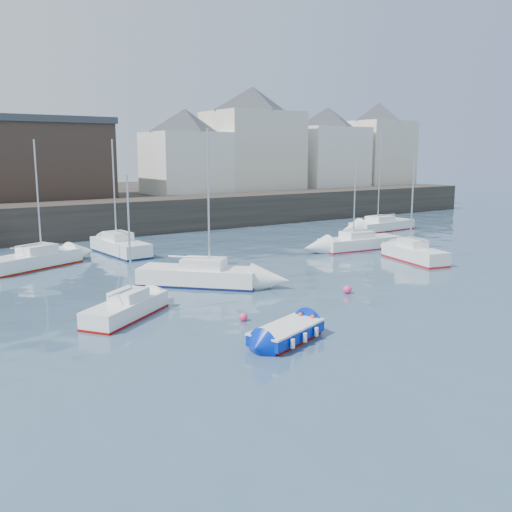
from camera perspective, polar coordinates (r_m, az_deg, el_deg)
water at (r=23.55m, az=16.85°, el=-7.94°), size 220.00×220.00×0.00m
quay_wall at (r=52.25m, az=-14.39°, el=3.74°), size 90.00×5.00×3.00m
land_strip at (r=69.38m, az=-19.52°, el=4.94°), size 90.00×32.00×2.80m
bldg_east_a at (r=67.37m, az=-0.33°, el=11.69°), size 13.36×13.36×11.80m
bldg_east_b at (r=73.68m, az=7.14°, el=10.76°), size 11.88×11.88×9.95m
bldg_east_c at (r=79.92m, az=12.09°, el=10.94°), size 11.14×11.14×10.95m
bldg_east_d at (r=62.32m, az=-7.06°, el=10.40°), size 11.14×11.14×8.95m
warehouse at (r=58.03m, az=-23.02°, el=8.94°), size 16.40×10.40×7.60m
blue_dinghy at (r=22.14m, az=3.08°, el=-7.68°), size 3.71×2.53×0.65m
sailboat_a at (r=25.85m, az=-12.83°, el=-5.10°), size 4.81×4.02×6.25m
sailboat_b at (r=31.41m, az=-5.73°, el=-1.95°), size 6.08×6.16×8.44m
sailboat_c at (r=39.61m, az=15.54°, el=0.26°), size 2.86×5.57×7.01m
sailboat_d at (r=43.68m, az=10.32°, el=1.33°), size 6.66×2.76×8.26m
sailboat_f at (r=41.99m, az=-13.44°, el=0.96°), size 2.41×6.36×8.11m
sailboat_g at (r=54.67m, az=12.49°, el=3.04°), size 7.11×2.74×8.82m
sailboat_h at (r=38.60m, az=-21.30°, el=-0.35°), size 6.49×4.33×8.00m
buoy_near at (r=24.88m, az=-1.27°, el=-6.50°), size 0.37×0.37×0.37m
buoy_mid at (r=29.96m, az=9.10°, el=-3.72°), size 0.45×0.45×0.45m
buoy_far at (r=32.98m, az=-2.63°, el=-2.30°), size 0.38×0.38×0.38m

